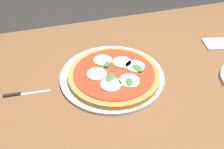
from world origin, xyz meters
name	(u,v)px	position (x,y,z in m)	size (l,w,h in m)	color
dining_table	(123,90)	(0.00, 0.00, 0.61)	(1.57, 0.89, 0.70)	brown
serving_tray	(112,75)	(0.05, 0.01, 0.71)	(0.37, 0.37, 0.01)	silver
pizza	(114,74)	(0.04, 0.02, 0.72)	(0.32, 0.32, 0.03)	#C6843F
napkin	(219,44)	(-0.46, -0.06, 0.70)	(0.13, 0.09, 0.01)	white
knife	(21,94)	(0.36, 0.01, 0.70)	(0.15, 0.02, 0.01)	black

